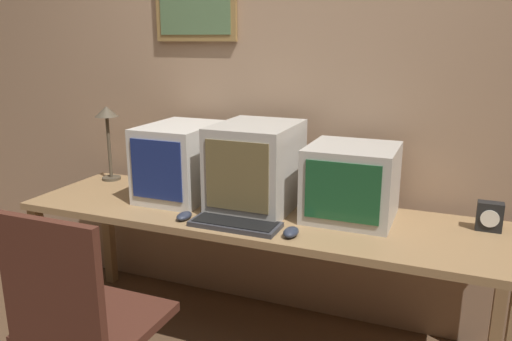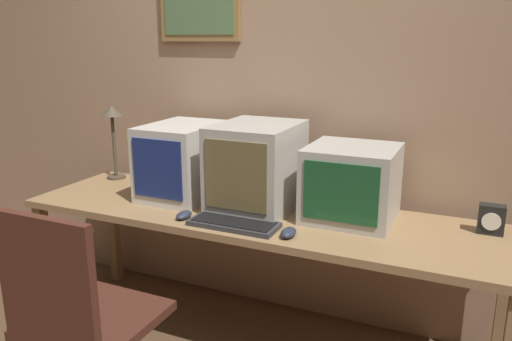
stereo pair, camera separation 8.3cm
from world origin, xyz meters
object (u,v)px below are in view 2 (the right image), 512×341
(office_chair, at_px, (84,338))
(desk_clock, at_px, (491,219))
(keyboard_main, at_px, (234,224))
(mouse_near_keyboard, at_px, (288,233))
(monitor_right, at_px, (351,183))
(desk_lamp, at_px, (112,123))
(monitor_left, at_px, (183,161))
(monitor_center, at_px, (257,166))
(mouse_far_corner, at_px, (184,215))

(office_chair, bearing_deg, desk_clock, 34.73)
(keyboard_main, xyz_separation_m, mouse_near_keyboard, (0.27, -0.02, 0.01))
(monitor_right, bearing_deg, desk_lamp, 175.80)
(monitor_left, height_order, monitor_center, monitor_center)
(monitor_left, distance_m, monitor_right, 0.92)
(mouse_far_corner, bearing_deg, desk_lamp, 150.07)
(keyboard_main, xyz_separation_m, desk_clock, (1.07, 0.39, 0.05))
(keyboard_main, relative_size, mouse_far_corner, 4.02)
(monitor_right, distance_m, desk_lamp, 1.50)
(monitor_left, bearing_deg, monitor_right, 1.41)
(keyboard_main, relative_size, desk_clock, 3.15)
(desk_lamp, bearing_deg, mouse_near_keyboard, -19.09)
(monitor_center, distance_m, mouse_near_keyboard, 0.46)
(mouse_near_keyboard, bearing_deg, monitor_right, 61.54)
(desk_clock, bearing_deg, mouse_far_corner, -163.59)
(monitor_left, height_order, monitor_right, monitor_left)
(mouse_far_corner, distance_m, office_chair, 0.69)
(desk_clock, bearing_deg, mouse_near_keyboard, -153.20)
(monitor_left, xyz_separation_m, office_chair, (0.10, -0.91, -0.51))
(monitor_left, bearing_deg, mouse_near_keyboard, -23.57)
(mouse_near_keyboard, bearing_deg, monitor_left, 156.43)
(office_chair, bearing_deg, keyboard_main, 59.16)
(mouse_far_corner, xyz_separation_m, office_chair, (-0.10, -0.60, -0.33))
(monitor_left, bearing_deg, keyboard_main, -33.47)
(monitor_center, xyz_separation_m, mouse_far_corner, (-0.25, -0.30, -0.20))
(mouse_near_keyboard, distance_m, desk_clock, 0.89)
(keyboard_main, bearing_deg, monitor_right, 35.36)
(mouse_far_corner, distance_m, desk_lamp, 0.94)
(monitor_center, relative_size, desk_lamp, 1.07)
(mouse_near_keyboard, bearing_deg, desk_lamp, 160.91)
(monitor_left, distance_m, keyboard_main, 0.58)
(monitor_left, bearing_deg, desk_lamp, 167.02)
(mouse_near_keyboard, bearing_deg, mouse_far_corner, 178.97)
(monitor_right, relative_size, desk_lamp, 0.91)
(monitor_center, xyz_separation_m, office_chair, (-0.35, -0.89, -0.53))
(monitor_left, relative_size, monitor_right, 1.16)
(desk_lamp, distance_m, office_chair, 1.40)
(monitor_center, height_order, office_chair, monitor_center)
(desk_lamp, bearing_deg, desk_clock, -1.33)
(monitor_right, bearing_deg, mouse_near_keyboard, -118.46)
(keyboard_main, bearing_deg, mouse_far_corner, -178.56)
(desk_clock, xyz_separation_m, office_chair, (-1.43, -0.99, -0.38))
(monitor_left, distance_m, monitor_center, 0.44)
(monitor_right, distance_m, mouse_near_keyboard, 0.42)
(monitor_center, distance_m, desk_lamp, 1.03)
(monitor_center, bearing_deg, desk_clock, 5.08)
(keyboard_main, bearing_deg, monitor_left, 146.53)
(monitor_center, relative_size, mouse_far_corner, 4.65)
(monitor_left, xyz_separation_m, monitor_right, (0.91, 0.02, -0.02))
(desk_clock, distance_m, office_chair, 1.78)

